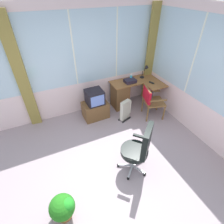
{
  "coord_description": "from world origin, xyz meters",
  "views": [
    {
      "loc": [
        -0.85,
        -1.75,
        2.91
      ],
      "look_at": [
        0.37,
        0.9,
        0.69
      ],
      "focal_mm": 27.45,
      "sensor_mm": 36.0,
      "label": 1
    }
  ],
  "objects_px": {
    "desk_lamp": "(146,70)",
    "potted_plant": "(63,208)",
    "tv_on_stand": "(95,106)",
    "tv_remote": "(152,83)",
    "paper_tray": "(130,81)",
    "office_chair": "(140,148)",
    "spray_bottle": "(131,77)",
    "space_heater": "(126,110)",
    "wooden_armchair": "(150,99)",
    "desk": "(123,94)"
  },
  "relations": [
    {
      "from": "space_heater",
      "to": "potted_plant",
      "type": "bearing_deg",
      "value": -139.0
    },
    {
      "from": "potted_plant",
      "to": "spray_bottle",
      "type": "bearing_deg",
      "value": 43.7
    },
    {
      "from": "office_chair",
      "to": "tv_remote",
      "type": "bearing_deg",
      "value": 49.97
    },
    {
      "from": "office_chair",
      "to": "tv_on_stand",
      "type": "xyz_separation_m",
      "value": [
        -0.15,
        1.86,
        -0.25
      ]
    },
    {
      "from": "desk",
      "to": "wooden_armchair",
      "type": "distance_m",
      "value": 0.84
    },
    {
      "from": "desk_lamp",
      "to": "wooden_armchair",
      "type": "relative_size",
      "value": 0.43
    },
    {
      "from": "desk_lamp",
      "to": "space_heater",
      "type": "distance_m",
      "value": 1.3
    },
    {
      "from": "tv_remote",
      "to": "tv_on_stand",
      "type": "height_order",
      "value": "tv_on_stand"
    },
    {
      "from": "desk_lamp",
      "to": "potted_plant",
      "type": "relative_size",
      "value": 0.77
    },
    {
      "from": "desk_lamp",
      "to": "paper_tray",
      "type": "bearing_deg",
      "value": -172.7
    },
    {
      "from": "tv_remote",
      "to": "paper_tray",
      "type": "height_order",
      "value": "paper_tray"
    },
    {
      "from": "space_heater",
      "to": "potted_plant",
      "type": "relative_size",
      "value": 1.2
    },
    {
      "from": "tv_remote",
      "to": "tv_on_stand",
      "type": "distance_m",
      "value": 1.64
    },
    {
      "from": "tv_on_stand",
      "to": "potted_plant",
      "type": "height_order",
      "value": "tv_on_stand"
    },
    {
      "from": "desk",
      "to": "wooden_armchair",
      "type": "relative_size",
      "value": 1.55
    },
    {
      "from": "office_chair",
      "to": "tv_on_stand",
      "type": "height_order",
      "value": "office_chair"
    },
    {
      "from": "tv_remote",
      "to": "spray_bottle",
      "type": "distance_m",
      "value": 0.58
    },
    {
      "from": "paper_tray",
      "to": "potted_plant",
      "type": "bearing_deg",
      "value": -136.51
    },
    {
      "from": "tv_remote",
      "to": "potted_plant",
      "type": "relative_size",
      "value": 0.32
    },
    {
      "from": "tv_on_stand",
      "to": "space_heater",
      "type": "xyz_separation_m",
      "value": [
        0.68,
        -0.41,
        -0.06
      ]
    },
    {
      "from": "desk",
      "to": "potted_plant",
      "type": "distance_m",
      "value": 3.16
    },
    {
      "from": "tv_remote",
      "to": "wooden_armchair",
      "type": "bearing_deg",
      "value": -145.23
    },
    {
      "from": "wooden_armchair",
      "to": "tv_remote",
      "type": "bearing_deg",
      "value": 54.02
    },
    {
      "from": "tv_on_stand",
      "to": "tv_remote",
      "type": "bearing_deg",
      "value": -5.81
    },
    {
      "from": "spray_bottle",
      "to": "space_heater",
      "type": "height_order",
      "value": "spray_bottle"
    },
    {
      "from": "tv_on_stand",
      "to": "space_heater",
      "type": "distance_m",
      "value": 0.8
    },
    {
      "from": "potted_plant",
      "to": "wooden_armchair",
      "type": "bearing_deg",
      "value": 31.25
    },
    {
      "from": "desk",
      "to": "space_heater",
      "type": "xyz_separation_m",
      "value": [
        -0.2,
        -0.57,
        -0.12
      ]
    },
    {
      "from": "spray_bottle",
      "to": "potted_plant",
      "type": "height_order",
      "value": "spray_bottle"
    },
    {
      "from": "paper_tray",
      "to": "space_heater",
      "type": "height_order",
      "value": "paper_tray"
    },
    {
      "from": "paper_tray",
      "to": "wooden_armchair",
      "type": "relative_size",
      "value": 0.35
    },
    {
      "from": "desk_lamp",
      "to": "tv_on_stand",
      "type": "distance_m",
      "value": 1.73
    },
    {
      "from": "spray_bottle",
      "to": "wooden_armchair",
      "type": "relative_size",
      "value": 0.25
    },
    {
      "from": "desk_lamp",
      "to": "tv_on_stand",
      "type": "height_order",
      "value": "desk_lamp"
    },
    {
      "from": "paper_tray",
      "to": "office_chair",
      "type": "relative_size",
      "value": 0.28
    },
    {
      "from": "office_chair",
      "to": "potted_plant",
      "type": "relative_size",
      "value": 2.28
    },
    {
      "from": "tv_on_stand",
      "to": "spray_bottle",
      "type": "bearing_deg",
      "value": 10.22
    },
    {
      "from": "spray_bottle",
      "to": "paper_tray",
      "type": "height_order",
      "value": "spray_bottle"
    },
    {
      "from": "desk_lamp",
      "to": "desk",
      "type": "bearing_deg",
      "value": -177.45
    },
    {
      "from": "tv_remote",
      "to": "tv_on_stand",
      "type": "bearing_deg",
      "value": 154.94
    },
    {
      "from": "desk_lamp",
      "to": "wooden_armchair",
      "type": "xyz_separation_m",
      "value": [
        -0.31,
        -0.75,
        -0.43
      ]
    },
    {
      "from": "potted_plant",
      "to": "tv_on_stand",
      "type": "bearing_deg",
      "value": 58.66
    },
    {
      "from": "spray_bottle",
      "to": "office_chair",
      "type": "bearing_deg",
      "value": -115.74
    },
    {
      "from": "desk",
      "to": "tv_remote",
      "type": "distance_m",
      "value": 0.85
    },
    {
      "from": "tv_remote",
      "to": "paper_tray",
      "type": "bearing_deg",
      "value": 132.03
    },
    {
      "from": "paper_tray",
      "to": "office_chair",
      "type": "height_order",
      "value": "office_chair"
    },
    {
      "from": "space_heater",
      "to": "spray_bottle",
      "type": "bearing_deg",
      "value": 52.78
    },
    {
      "from": "tv_remote",
      "to": "office_chair",
      "type": "bearing_deg",
      "value": -149.28
    },
    {
      "from": "wooden_armchair",
      "to": "desk_lamp",
      "type": "bearing_deg",
      "value": 67.15
    },
    {
      "from": "paper_tray",
      "to": "wooden_armchair",
      "type": "xyz_separation_m",
      "value": [
        0.22,
        -0.68,
        -0.24
      ]
    }
  ]
}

